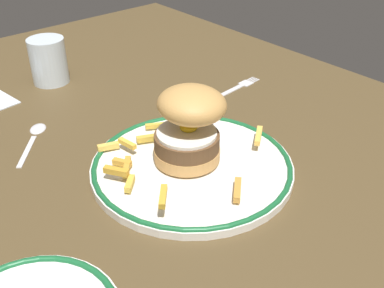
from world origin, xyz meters
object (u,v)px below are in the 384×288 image
(dinner_plate, at_px, (192,166))
(water_glass, at_px, (49,64))
(fork, at_px, (235,88))
(burger, at_px, (190,124))
(spoon, at_px, (35,132))

(dinner_plate, distance_m, water_glass, 0.42)
(dinner_plate, distance_m, fork, 0.29)
(dinner_plate, relative_size, burger, 2.33)
(water_glass, bearing_deg, burger, 2.72)
(burger, distance_m, spoon, 0.28)
(burger, bearing_deg, water_glass, -177.28)
(spoon, bearing_deg, fork, 75.74)
(dinner_plate, xyz_separation_m, burger, (-0.01, 0.01, 0.06))
(water_glass, distance_m, fork, 0.37)
(dinner_plate, height_order, burger, burger)
(burger, xyz_separation_m, water_glass, (-0.41, -0.02, -0.03))
(dinner_plate, relative_size, fork, 2.04)
(dinner_plate, xyz_separation_m, fork, (-0.15, 0.24, -0.01))
(dinner_plate, bearing_deg, water_glass, -178.21)
(spoon, bearing_deg, water_glass, 146.18)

